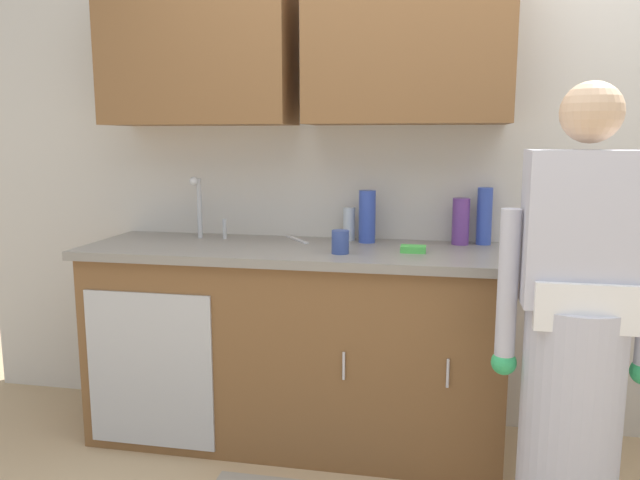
# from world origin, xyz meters

# --- Properties ---
(kitchen_wall_with_uppers) EXTENTS (4.80, 0.44, 2.70)m
(kitchen_wall_with_uppers) POSITION_xyz_m (-0.14, 0.99, 1.48)
(kitchen_wall_with_uppers) COLOR beige
(kitchen_wall_with_uppers) RESTS_ON ground
(counter_cabinet) EXTENTS (1.90, 0.62, 0.90)m
(counter_cabinet) POSITION_xyz_m (-0.55, 0.70, 0.45)
(counter_cabinet) COLOR brown
(counter_cabinet) RESTS_ON ground
(countertop) EXTENTS (1.96, 0.66, 0.04)m
(countertop) POSITION_xyz_m (-0.55, 0.70, 0.92)
(countertop) COLOR gray
(countertop) RESTS_ON counter_cabinet
(sink) EXTENTS (0.50, 0.36, 0.35)m
(sink) POSITION_xyz_m (-1.03, 0.71, 0.93)
(sink) COLOR #B7BABF
(sink) RESTS_ON counter_cabinet
(person_at_sink) EXTENTS (0.55, 0.34, 1.62)m
(person_at_sink) POSITION_xyz_m (0.58, 0.12, 0.69)
(person_at_sink) COLOR white
(person_at_sink) RESTS_ON ground
(bottle_dish_liquid) EXTENTS (0.06, 0.06, 0.16)m
(bottle_dish_liquid) POSITION_xyz_m (-0.33, 0.93, 1.02)
(bottle_dish_liquid) COLOR silver
(bottle_dish_liquid) RESTS_ON countertop
(bottle_soap) EXTENTS (0.08, 0.08, 0.22)m
(bottle_soap) POSITION_xyz_m (0.21, 0.91, 1.05)
(bottle_soap) COLOR #66388C
(bottle_soap) RESTS_ON countertop
(bottle_water_short) EXTENTS (0.08, 0.08, 0.25)m
(bottle_water_short) POSITION_xyz_m (-0.23, 0.88, 1.07)
(bottle_water_short) COLOR #334CB2
(bottle_water_short) RESTS_ON countertop
(bottle_water_tall) EXTENTS (0.07, 0.07, 0.27)m
(bottle_water_tall) POSITION_xyz_m (0.32, 0.93, 1.07)
(bottle_water_tall) COLOR #334CB2
(bottle_water_tall) RESTS_ON countertop
(cup_by_sink) EXTENTS (0.08, 0.08, 0.10)m
(cup_by_sink) POSITION_xyz_m (-0.31, 0.57, 0.99)
(cup_by_sink) COLOR #33478C
(cup_by_sink) RESTS_ON countertop
(knife_on_counter) EXTENTS (0.16, 0.21, 0.01)m
(knife_on_counter) POSITION_xyz_m (-0.58, 0.88, 0.94)
(knife_on_counter) COLOR silver
(knife_on_counter) RESTS_ON countertop
(sponge) EXTENTS (0.11, 0.07, 0.03)m
(sponge) POSITION_xyz_m (-0.00, 0.66, 0.96)
(sponge) COLOR #4CBF4C
(sponge) RESTS_ON countertop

